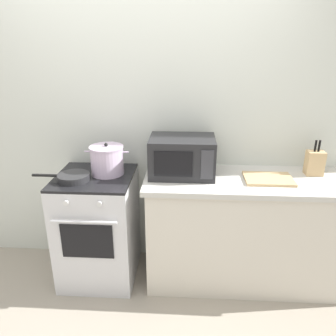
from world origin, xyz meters
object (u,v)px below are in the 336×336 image
object	(u,v)px
cutting_board	(268,179)
knife_block	(315,163)
frying_pan	(73,177)
microwave	(182,156)
stock_pot	(107,160)
stove	(98,227)

from	to	relation	value
cutting_board	knife_block	xyz separation A→B (m)	(0.38, 0.14, 0.09)
frying_pan	microwave	world-z (taller)	microwave
stock_pot	microwave	world-z (taller)	microwave
cutting_board	knife_block	distance (m)	0.41
stove	stock_pot	xyz separation A→B (m)	(0.10, 0.06, 0.57)
frying_pan	stock_pot	bearing A→B (deg)	33.31
stove	microwave	bearing A→B (deg)	6.59
cutting_board	knife_block	world-z (taller)	knife_block
cutting_board	knife_block	bearing A→B (deg)	20.37
cutting_board	stove	bearing A→B (deg)	-179.95
frying_pan	knife_block	world-z (taller)	knife_block
stove	cutting_board	size ratio (longest dim) A/B	2.56
cutting_board	knife_block	size ratio (longest dim) A/B	1.29
stove	frying_pan	bearing A→B (deg)	-144.60
knife_block	stove	bearing A→B (deg)	-175.31
stove	stock_pot	distance (m)	0.58
microwave	cutting_board	xyz separation A→B (m)	(0.66, -0.08, -0.14)
stove	microwave	world-z (taller)	microwave
stock_pot	knife_block	bearing A→B (deg)	2.95
stove	cutting_board	bearing A→B (deg)	0.05
stock_pot	knife_block	world-z (taller)	knife_block
stove	microwave	xyz separation A→B (m)	(0.69, 0.08, 0.61)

